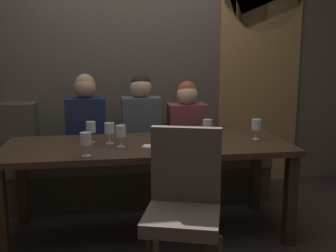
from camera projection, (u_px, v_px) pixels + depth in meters
ground at (149, 232)px, 3.17m from camera, size 9.00×9.00×0.00m
back_wall_tiled at (135, 46)px, 4.09m from camera, size 6.00×0.12×3.00m
arched_door at (260, 59)px, 4.25m from camera, size 0.90×0.05×2.55m
dining_table at (148, 154)px, 3.06m from camera, size 2.20×0.84×0.74m
banquette_bench at (141, 179)px, 3.81m from camera, size 2.50×0.44×0.45m
chair_near_side at (184, 198)px, 2.39m from camera, size 0.55×0.55×0.98m
diner_redhead at (86, 119)px, 3.63m from camera, size 0.36×0.24×0.80m
diner_bearded at (141, 118)px, 3.73m from camera, size 0.36×0.24×0.79m
diner_far_end at (187, 121)px, 3.78m from camera, size 0.36×0.24×0.72m
wine_glass_center_front at (91, 128)px, 3.06m from camera, size 0.08×0.08×0.16m
wine_glass_near_left at (256, 126)px, 3.17m from camera, size 0.08×0.08×0.16m
wine_glass_end_right at (121, 131)px, 2.91m from camera, size 0.08×0.08×0.16m
wine_glass_near_right at (109, 129)px, 3.01m from camera, size 0.08×0.08×0.16m
wine_glass_center_back at (86, 140)px, 2.65m from camera, size 0.08×0.08×0.16m
wine_glass_far_left at (207, 125)px, 3.16m from camera, size 0.08×0.08×0.16m
dessert_plate at (179, 135)px, 3.28m from camera, size 0.19×0.19×0.05m
folded_napkin at (150, 146)px, 2.93m from camera, size 0.13×0.13×0.01m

